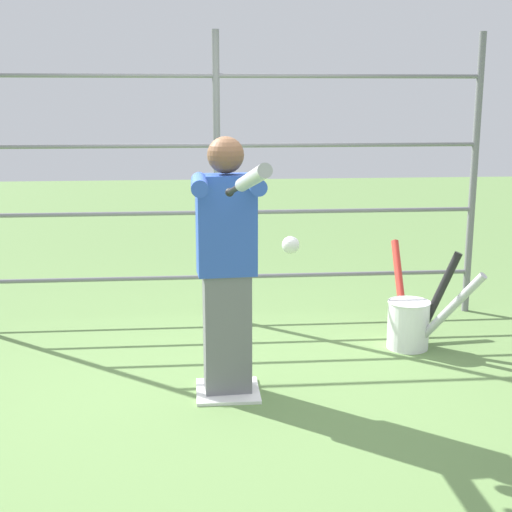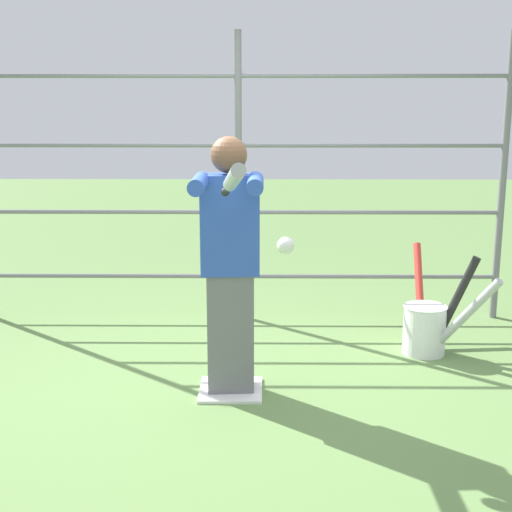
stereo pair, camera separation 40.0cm
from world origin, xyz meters
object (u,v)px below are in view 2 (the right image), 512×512
(baseball_bat_swinging, at_px, (233,180))
(bat_bucket, at_px, (428,324))
(softball_in_flight, at_px, (286,246))
(batter, at_px, (230,259))

(baseball_bat_swinging, relative_size, bat_bucket, 0.87)
(baseball_bat_swinging, bearing_deg, softball_in_flight, -118.44)
(batter, xyz_separation_m, bat_bucket, (-1.42, -0.74, -0.66))
(baseball_bat_swinging, relative_size, softball_in_flight, 9.53)
(batter, xyz_separation_m, softball_in_flight, (-0.33, 0.47, 0.18))
(batter, bearing_deg, baseball_bat_swinging, 93.81)
(batter, height_order, bat_bucket, batter)
(baseball_bat_swinging, height_order, bat_bucket, baseball_bat_swinging)
(softball_in_flight, bearing_deg, baseball_bat_swinging, 61.56)
(batter, distance_m, baseball_bat_swinging, 1.13)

